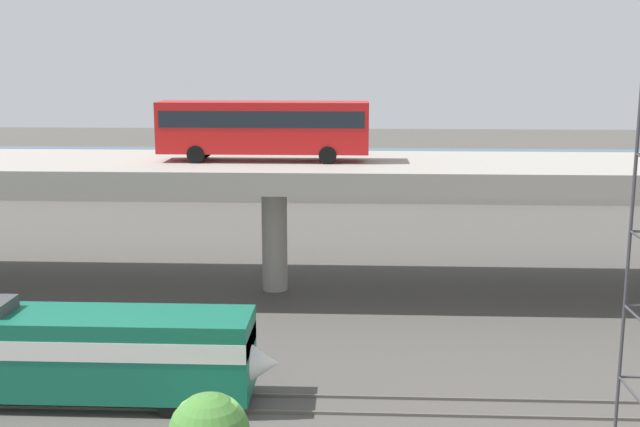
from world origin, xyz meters
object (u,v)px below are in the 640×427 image
at_px(transit_bus_on_overpass, 263,125).
at_px(parked_car_1, 122,169).
at_px(parked_car_5, 20,172).
at_px(parked_car_2, 164,166).
at_px(parked_car_0, 419,175).
at_px(parked_car_4, 400,169).
at_px(train_locomotive, 71,349).
at_px(parked_car_3, 10,165).

height_order(transit_bus_on_overpass, parked_car_1, transit_bus_on_overpass).
distance_m(transit_bus_on_overpass, parked_car_5, 43.93).
bearing_deg(parked_car_2, parked_car_5, 21.00).
bearing_deg(parked_car_1, parked_car_0, 174.33).
bearing_deg(parked_car_4, parked_car_0, 113.08).
height_order(train_locomotive, parked_car_4, train_locomotive).
height_order(train_locomotive, transit_bus_on_overpass, transit_bus_on_overpass).
bearing_deg(parked_car_1, parked_car_5, 17.78).
xyz_separation_m(train_locomotive, parked_car_5, (-22.65, 48.23, 0.09)).
xyz_separation_m(parked_car_0, parked_car_3, (-43.73, 5.62, -0.00)).
height_order(parked_car_1, parked_car_5, same).
relative_size(transit_bus_on_overpass, parked_car_4, 2.66).
distance_m(parked_car_2, parked_car_3, 17.02).
distance_m(transit_bus_on_overpass, parked_car_3, 50.44).
bearing_deg(parked_car_4, parked_car_5, 5.80).
height_order(train_locomotive, parked_car_0, train_locomotive).
distance_m(train_locomotive, parked_car_4, 54.50).
xyz_separation_m(transit_bus_on_overpass, parked_car_3, (-32.17, 38.12, -7.54)).
bearing_deg(parked_car_5, parked_car_4, -174.20).
height_order(parked_car_0, parked_car_2, same).
relative_size(train_locomotive, parked_car_2, 4.23).
distance_m(train_locomotive, parked_car_3, 59.90).
xyz_separation_m(parked_car_3, parked_car_4, (42.07, -1.73, 0.00)).
bearing_deg(parked_car_1, transit_bus_on_overpass, 118.22).
distance_m(parked_car_1, parked_car_3, 13.35).
xyz_separation_m(transit_bus_on_overpass, parked_car_1, (-19.07, 35.54, -7.54)).
xyz_separation_m(parked_car_0, parked_car_4, (-1.66, 3.89, 0.00)).
relative_size(parked_car_2, parked_car_3, 0.94).
xyz_separation_m(parked_car_2, parked_car_3, (-17.02, 0.47, 0.00)).
relative_size(train_locomotive, parked_car_5, 3.71).
height_order(parked_car_1, parked_car_4, same).
bearing_deg(parked_car_3, parked_car_4, -2.35).
bearing_deg(parked_car_5, parked_car_3, -57.74).
bearing_deg(transit_bus_on_overpass, parked_car_3, -49.84).
distance_m(train_locomotive, parked_car_2, 54.18).
bearing_deg(parked_car_3, parked_car_5, -57.74).
height_order(transit_bus_on_overpass, parked_car_2, transit_bus_on_overpass).
height_order(parked_car_2, parked_car_5, same).
relative_size(train_locomotive, parked_car_3, 3.95).
bearing_deg(parked_car_3, train_locomotive, -64.05).
distance_m(parked_car_0, parked_car_2, 27.20).
bearing_deg(train_locomotive, parked_car_5, 115.16).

